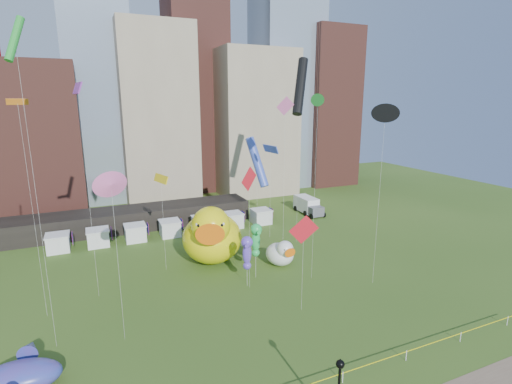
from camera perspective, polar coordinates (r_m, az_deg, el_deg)
name	(u,v)px	position (r m, az deg, el deg)	size (l,w,h in m)	color
skyline	(145,92)	(81.12, -16.12, 14.07)	(101.00, 23.00, 68.00)	brown
pavilion	(130,219)	(64.08, -18.11, -3.77)	(38.00, 6.00, 3.20)	black
vendor_tents	(170,229)	(59.20, -12.60, -5.33)	(33.24, 2.80, 2.40)	white
big_duck	(212,235)	(48.05, -6.55, -6.40)	(9.87, 11.15, 7.82)	yellow
small_duck	(281,253)	(47.78, 3.70, -9.02)	(3.56, 4.62, 3.46)	white
seahorse_green	(256,237)	(43.35, 0.01, -6.74)	(1.42, 1.73, 6.49)	silver
seahorse_purple	(247,250)	(41.60, -1.30, -8.61)	(1.66, 1.86, 5.79)	silver
whale_inflatable	(21,375)	(34.09, -31.49, -22.07)	(5.73, 7.03, 2.40)	#573693
box_truck	(308,205)	(69.67, 7.68, -1.96)	(2.82, 6.77, 2.87)	white
kite_0	(249,181)	(39.13, -1.03, 1.69)	(2.20, 1.30, 13.31)	silver
kite_1	(111,185)	(31.77, -20.67, 1.01)	(1.88, 1.20, 14.49)	silver
kite_2	(300,86)	(52.44, 6.57, 15.28)	(3.91, 4.18, 25.37)	silver
kite_3	(15,40)	(32.78, -32.13, 18.52)	(1.69, 1.74, 25.50)	silver
kite_5	(257,162)	(56.71, 0.17, 4.44)	(2.74, 4.49, 14.65)	silver
kite_6	(18,108)	(38.16, -31.77, 10.57)	(1.63, 0.66, 19.96)	silver
kite_7	(78,90)	(39.90, -24.93, 13.61)	(0.98, 3.52, 21.43)	silver
kite_8	(304,230)	(35.87, 7.08, -5.67)	(2.47, 1.29, 9.60)	silver
kite_9	(285,111)	(46.33, 4.35, 11.85)	(1.51, 1.68, 20.29)	silver
kite_10	(385,114)	(41.46, 18.63, 10.95)	(1.30, 1.66, 19.51)	silver
kite_11	(318,102)	(41.07, 9.15, 13.05)	(0.45, 1.28, 20.49)	silver
kite_12	(161,179)	(45.01, -13.91, 1.86)	(1.22, 3.01, 11.60)	silver
kite_13	(271,149)	(54.41, 2.17, 6.35)	(0.87, 3.56, 13.70)	silver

